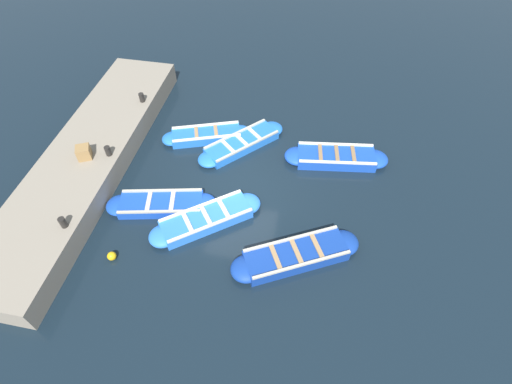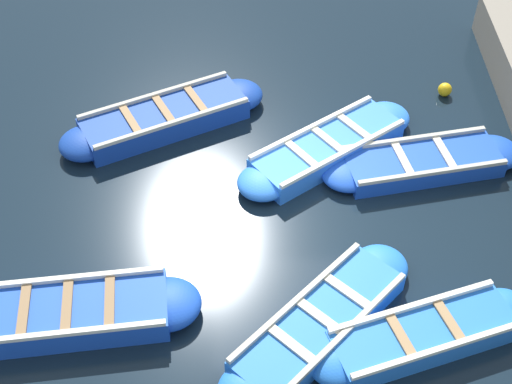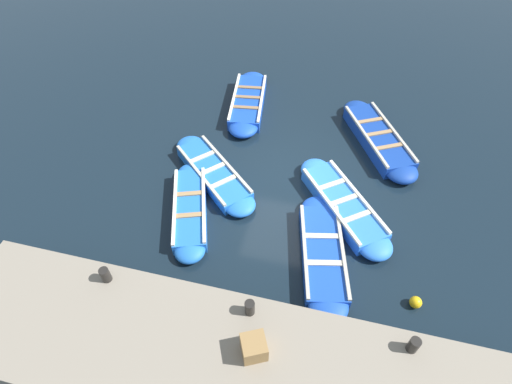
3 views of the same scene
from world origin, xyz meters
TOP-DOWN VIEW (x-y plane):
  - ground_plane at (0.00, 0.00)m, footprint 120.00×120.00m
  - boat_centre at (-3.12, -2.03)m, footprint 3.85×1.45m
  - boat_tucked at (-2.21, 2.37)m, footprint 3.96×2.69m
  - boat_broadside at (0.42, -2.14)m, footprint 3.15×3.30m
  - boat_alongside at (0.76, 1.57)m, footprint 3.52×2.98m
  - boat_drifting at (2.39, 1.24)m, footprint 3.73×1.65m
  - boat_inner_gap at (1.85, -2.33)m, footprint 3.46×1.85m
  - quay_wall at (5.54, 0.00)m, footprint 2.62×11.67m
  - bollard_north at (4.58, -3.07)m, footprint 0.20×0.20m
  - bollard_mid_north at (4.58, 0.00)m, footprint 0.20×0.20m
  - bollard_mid_south at (4.58, 3.07)m, footprint 0.20×0.20m
  - wooden_crate at (5.32, 0.27)m, footprint 0.59×0.59m
  - buoy_orange_near at (3.18, 3.39)m, footprint 0.27×0.27m

SIDE VIEW (x-z plane):
  - ground_plane at x=0.00m, z-range 0.00..0.00m
  - buoy_orange_near at x=3.18m, z-range 0.00..0.27m
  - boat_drifting at x=2.39m, z-range -0.03..0.34m
  - boat_broadside at x=0.42m, z-range -0.03..0.36m
  - boat_inner_gap at x=1.85m, z-range -0.03..0.38m
  - boat_alongside at x=0.76m, z-range -0.03..0.40m
  - boat_centre at x=-3.12m, z-range -0.03..0.42m
  - boat_tucked at x=-2.21m, z-range -0.03..0.44m
  - quay_wall at x=5.54m, z-range 0.00..0.85m
  - bollard_north at x=4.58m, z-range 0.85..1.20m
  - bollard_mid_north at x=4.58m, z-range 0.85..1.20m
  - bollard_mid_south at x=4.58m, z-range 0.85..1.20m
  - wooden_crate at x=5.32m, z-range 0.85..1.29m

